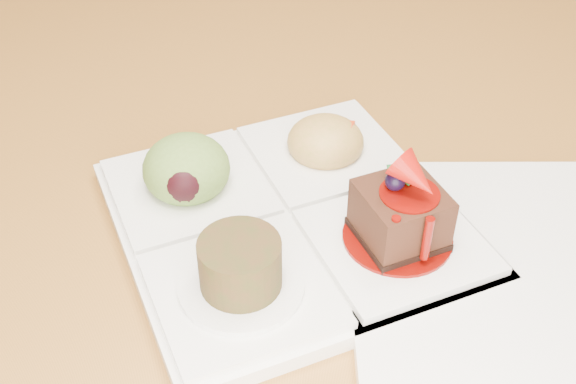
{
  "coord_description": "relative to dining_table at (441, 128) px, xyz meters",
  "views": [
    {
      "loc": [
        -0.19,
        -0.61,
        1.11
      ],
      "look_at": [
        -0.17,
        -0.22,
        0.79
      ],
      "focal_mm": 45.0,
      "sensor_mm": 36.0,
      "label": 1
    }
  ],
  "objects": [
    {
      "name": "dining_table",
      "position": [
        0.0,
        0.0,
        0.0
      ],
      "size": [
        1.0,
        1.8,
        0.75
      ],
      "color": "#A2682A",
      "rests_on": "ground"
    },
    {
      "name": "second_plate",
      "position": [
        0.0,
        -0.3,
        0.07
      ],
      "size": [
        0.29,
        0.29,
        0.01
      ],
      "primitive_type": "cube",
      "rotation": [
        0.0,
        0.0,
        -0.04
      ],
      "color": "white",
      "rests_on": "dining_table"
    },
    {
      "name": "sampler_plate",
      "position": [
        -0.17,
        -0.22,
        0.09
      ],
      "size": [
        0.31,
        0.31,
        0.09
      ],
      "rotation": [
        0.0,
        0.0,
        0.36
      ],
      "color": "white",
      "rests_on": "dining_table"
    }
  ]
}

